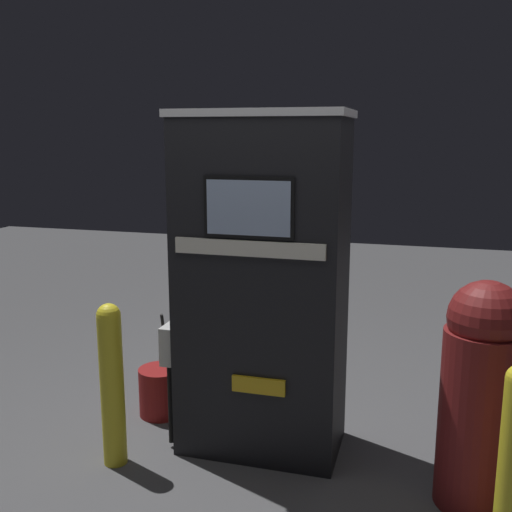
# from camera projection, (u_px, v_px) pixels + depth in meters

# --- Properties ---
(ground_plane) EXTENTS (14.00, 14.00, 0.00)m
(ground_plane) POSITION_uv_depth(u_px,v_px,m) (249.00, 467.00, 3.27)
(ground_plane) COLOR #4C4C4F
(gas_pump) EXTENTS (1.00, 0.56, 1.91)m
(gas_pump) POSITION_uv_depth(u_px,v_px,m) (262.00, 286.00, 3.33)
(gas_pump) COLOR black
(gas_pump) RESTS_ON ground_plane
(safety_bollard) EXTENTS (0.13, 0.13, 0.91)m
(safety_bollard) POSITION_uv_depth(u_px,v_px,m) (112.00, 381.00, 3.22)
(safety_bollard) COLOR yellow
(safety_bollard) RESTS_ON ground_plane
(trash_bin) EXTENTS (0.38, 0.38, 1.13)m
(trash_bin) POSITION_uv_depth(u_px,v_px,m) (480.00, 393.00, 2.84)
(trash_bin) COLOR maroon
(trash_bin) RESTS_ON ground_plane
(squeegee_bucket) EXTENTS (0.28, 0.28, 0.69)m
(squeegee_bucket) POSITION_uv_depth(u_px,v_px,m) (161.00, 391.00, 3.86)
(squeegee_bucket) COLOR maroon
(squeegee_bucket) RESTS_ON ground_plane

